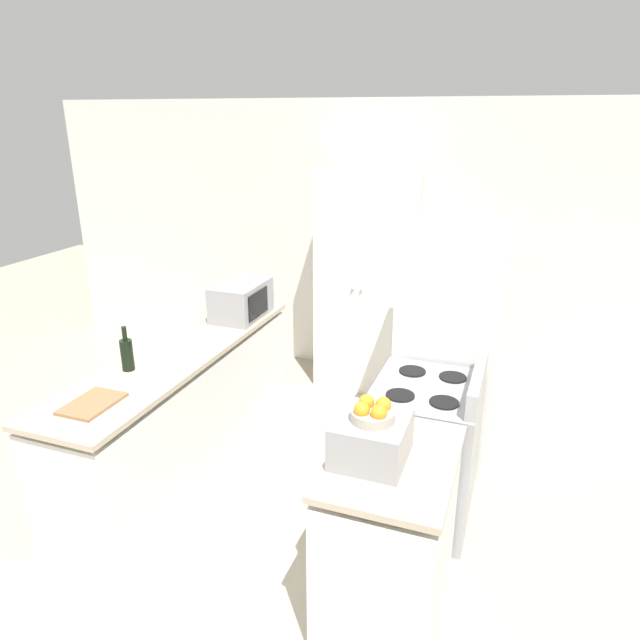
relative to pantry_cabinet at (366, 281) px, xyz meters
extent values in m
plane|color=#A89E89|center=(0.01, -3.09, -1.01)|extent=(14.00, 14.00, 0.00)
cube|color=silver|center=(0.01, 0.32, 0.29)|extent=(7.00, 0.06, 2.60)
cube|color=silver|center=(-0.86, -1.78, -0.60)|extent=(0.58, 2.36, 0.83)
cube|color=#B7A88E|center=(-0.86, -1.78, -0.13)|extent=(0.60, 2.41, 0.04)
cube|color=silver|center=(0.87, -2.56, -0.60)|extent=(0.58, 0.84, 0.83)
cube|color=#B7A88E|center=(0.87, -2.56, -0.13)|extent=(0.60, 0.85, 0.04)
cube|color=white|center=(0.00, 0.00, 0.00)|extent=(0.83, 0.53, 2.03)
sphere|color=#B2B2B7|center=(-0.04, -0.28, 0.00)|extent=(0.03, 0.03, 0.03)
sphere|color=#B2B2B7|center=(0.04, -0.28, 0.00)|extent=(0.03, 0.03, 0.03)
cube|color=#9E9EA3|center=(0.89, -1.74, -0.56)|extent=(0.64, 0.74, 0.90)
cube|color=black|center=(0.56, -1.74, -0.67)|extent=(0.02, 0.65, 0.50)
cube|color=#9E9EA3|center=(1.18, -1.74, -0.03)|extent=(0.06, 0.70, 0.16)
cylinder|color=black|center=(0.76, -1.92, -0.10)|extent=(0.17, 0.17, 0.01)
cylinder|color=black|center=(0.76, -1.57, -0.10)|extent=(0.17, 0.17, 0.01)
cylinder|color=black|center=(1.02, -1.92, -0.10)|extent=(0.17, 0.17, 0.01)
cylinder|color=black|center=(1.02, -1.57, -0.10)|extent=(0.17, 0.17, 0.01)
cube|color=white|center=(0.91, -0.98, -0.13)|extent=(0.69, 0.72, 1.76)
cylinder|color=gray|center=(0.55, -1.17, -0.04)|extent=(0.02, 0.02, 0.97)
cube|color=#939399|center=(-0.76, -1.00, 0.03)|extent=(0.34, 0.53, 0.29)
cube|color=black|center=(-0.59, -1.04, 0.03)|extent=(0.01, 0.33, 0.21)
cylinder|color=black|center=(-0.97, -2.17, -0.01)|extent=(0.08, 0.08, 0.21)
cylinder|color=black|center=(-0.97, -2.17, 0.14)|extent=(0.03, 0.03, 0.09)
cube|color=#939399|center=(0.77, -2.60, 0.00)|extent=(0.34, 0.36, 0.22)
cube|color=black|center=(0.60, -2.60, 0.00)|extent=(0.01, 0.25, 0.13)
cylinder|color=#B2A893|center=(0.77, -2.61, 0.13)|extent=(0.21, 0.21, 0.05)
sphere|color=orange|center=(0.81, -2.57, 0.17)|extent=(0.07, 0.07, 0.07)
sphere|color=orange|center=(0.73, -2.57, 0.17)|extent=(0.07, 0.07, 0.07)
sphere|color=orange|center=(0.73, -2.65, 0.17)|extent=(0.07, 0.07, 0.07)
sphere|color=orange|center=(0.81, -2.65, 0.17)|extent=(0.07, 0.07, 0.07)
cube|color=#8E6642|center=(-0.86, -2.64, -0.10)|extent=(0.24, 0.34, 0.02)
camera|label=1|loc=(1.35, -4.89, 1.46)|focal=32.00mm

